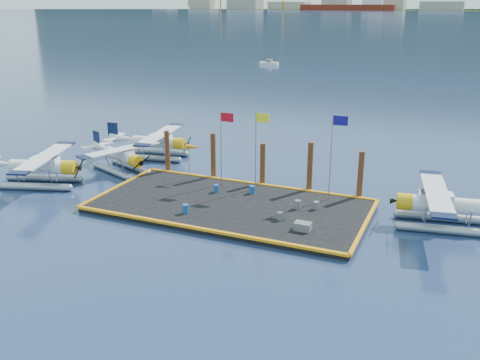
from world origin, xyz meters
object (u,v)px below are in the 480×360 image
object	(u,v)px
seaplane_c	(157,144)
drum_1	(280,216)
flagpole_blue	(334,145)
seaplane_d	(441,207)
drum_4	(298,205)
piling_4	(360,177)
seaplane_a	(41,169)
flagpole_yellow	(258,140)
drum_2	(316,205)
windsock	(193,148)
piling_2	(263,166)
drum_0	(216,188)
piling_3	(310,169)
seaplane_b	(122,158)
piling_0	(167,153)
flagpole_red	(223,137)
drum_5	(252,190)
crate	(303,226)
piling_1	(213,157)
drum_3	(185,209)

from	to	relation	value
seaplane_c	drum_1	world-z (taller)	seaplane_c
flagpole_blue	seaplane_d	bearing A→B (deg)	-9.23
drum_4	piling_4	size ratio (longest dim) A/B	0.16
seaplane_a	flagpole_yellow	bearing A→B (deg)	88.77
seaplane_c	drum_2	bearing A→B (deg)	57.48
seaplane_c	drum_2	size ratio (longest dim) A/B	16.19
seaplane_d	windsock	size ratio (longest dim) A/B	3.10
seaplane_c	seaplane_d	size ratio (longest dim) A/B	0.97
piling_2	flagpole_blue	bearing A→B (deg)	-14.48
drum_0	seaplane_d	bearing A→B (deg)	2.13
seaplane_c	flagpole_yellow	xyz separation A→B (m)	(12.89, -5.81, 3.07)
windsock	piling_3	distance (m)	9.72
seaplane_b	seaplane_c	world-z (taller)	seaplane_c
flagpole_blue	piling_0	world-z (taller)	flagpole_blue
drum_1	flagpole_blue	bearing A→B (deg)	66.71
seaplane_d	flagpole_red	bearing A→B (deg)	76.06
seaplane_d	drum_2	xyz separation A→B (m)	(-8.38, -1.06, -0.80)
drum_0	drum_4	distance (m)	7.02
drum_4	windsock	world-z (taller)	windsock
drum_5	crate	world-z (taller)	drum_5
drum_4	seaplane_c	bearing A→B (deg)	153.25
drum_1	flagpole_blue	size ratio (longest dim) A/B	0.09
seaplane_b	seaplane_d	xyz separation A→B (m)	(27.18, -1.86, 0.14)
seaplane_b	flagpole_yellow	bearing A→B (deg)	110.20
drum_1	piling_2	xyz separation A→B (m)	(-3.92, 6.88, 1.21)
drum_4	drum_5	size ratio (longest dim) A/B	1.04
drum_2	piling_3	xyz separation A→B (m)	(-1.68, 3.94, 1.46)
flagpole_blue	piling_2	distance (m)	6.98
flagpole_blue	piling_0	size ratio (longest dim) A/B	1.62
flagpole_blue	windsock	world-z (taller)	flagpole_blue
drum_1	piling_1	bearing A→B (deg)	140.77
crate	piling_1	distance (m)	13.13
drum_0	piling_4	xyz separation A→B (m)	(10.55, 3.49, 1.29)
piling_4	crate	bearing A→B (deg)	-105.05
drum_4	seaplane_b	bearing A→B (deg)	169.06
drum_5	piling_4	bearing A→B (deg)	18.73
drum_1	drum_4	distance (m)	2.52
seaplane_b	crate	distance (m)	20.22
drum_1	flagpole_red	bearing A→B (deg)	141.84
seaplane_c	piling_3	distance (m)	17.22
drum_3	piling_3	xyz separation A→B (m)	(6.68, 8.34, 1.42)
drum_5	flagpole_blue	size ratio (longest dim) A/B	0.10
drum_0	windsock	world-z (taller)	windsock
piling_3	piling_0	bearing A→B (deg)	180.00
seaplane_c	piling_1	distance (m)	9.23
seaplane_b	crate	size ratio (longest dim) A/B	7.82
drum_0	drum_3	distance (m)	4.84
drum_1	drum_5	world-z (taller)	drum_5
drum_2	drum_5	bearing A→B (deg)	166.96
flagpole_yellow	piling_2	bearing A→B (deg)	97.21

